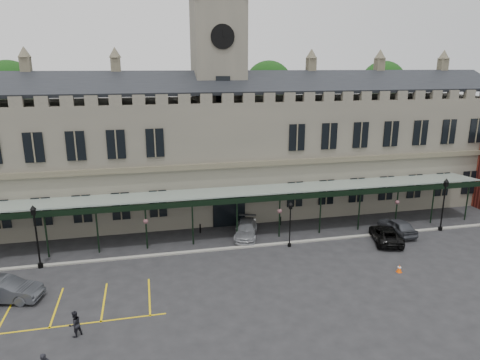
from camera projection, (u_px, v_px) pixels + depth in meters
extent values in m
plane|color=black|center=(258.00, 277.00, 32.11)|extent=(140.00, 140.00, 0.00)
cube|color=#5F5B4F|center=(219.00, 156.00, 45.62)|extent=(60.00, 10.00, 12.00)
cube|color=brown|center=(229.00, 165.00, 40.69)|extent=(60.00, 0.35, 0.50)
cube|color=black|center=(223.00, 82.00, 41.23)|extent=(60.00, 4.77, 2.20)
cube|color=black|center=(214.00, 81.00, 45.94)|extent=(60.00, 4.77, 2.20)
cube|color=black|center=(229.00, 208.00, 41.88)|extent=(3.20, 0.18, 3.80)
cube|color=#5F5B4F|center=(219.00, 109.00, 44.32)|extent=(5.00, 5.00, 22.00)
cylinder|color=silver|center=(223.00, 37.00, 40.08)|extent=(2.20, 0.12, 2.20)
cylinder|color=black|center=(223.00, 37.00, 40.02)|extent=(2.30, 0.04, 2.30)
cube|color=black|center=(223.00, 91.00, 41.39)|extent=(1.40, 0.12, 2.80)
cube|color=#8C9E93|center=(233.00, 192.00, 39.52)|extent=(50.00, 4.00, 0.40)
cube|color=black|center=(238.00, 201.00, 37.70)|extent=(50.00, 0.18, 0.50)
cube|color=gray|center=(241.00, 247.00, 37.28)|extent=(60.00, 0.40, 0.12)
cylinder|color=#332314|center=(19.00, 149.00, 49.41)|extent=(0.70, 0.70, 12.00)
sphere|color=black|center=(10.00, 87.00, 47.59)|extent=(6.00, 6.00, 6.00)
cylinder|color=#332314|center=(268.00, 140.00, 55.80)|extent=(0.70, 0.70, 12.00)
sphere|color=black|center=(269.00, 85.00, 53.98)|extent=(6.00, 6.00, 6.00)
cylinder|color=#332314|center=(378.00, 135.00, 59.21)|extent=(0.70, 0.70, 12.00)
sphere|color=black|center=(383.00, 84.00, 57.38)|extent=(6.00, 6.00, 6.00)
cylinder|color=black|center=(41.00, 266.00, 33.61)|extent=(0.40, 0.40, 0.33)
cylinder|color=black|center=(37.00, 241.00, 33.07)|extent=(0.13, 0.13, 4.45)
cube|color=black|center=(33.00, 212.00, 32.45)|extent=(0.31, 0.31, 0.45)
cone|color=black|center=(33.00, 207.00, 32.35)|extent=(0.49, 0.49, 0.33)
cylinder|color=black|center=(289.00, 245.00, 37.54)|extent=(0.32, 0.32, 0.27)
cylinder|color=black|center=(290.00, 228.00, 37.11)|extent=(0.11, 0.11, 3.54)
cube|color=black|center=(291.00, 207.00, 36.62)|extent=(0.25, 0.25, 0.35)
cone|color=black|center=(291.00, 203.00, 36.54)|extent=(0.39, 0.39, 0.27)
cylinder|color=black|center=(440.00, 229.00, 41.19)|extent=(0.40, 0.40, 0.33)
cylinder|color=black|center=(443.00, 208.00, 40.65)|extent=(0.13, 0.13, 4.46)
cube|color=black|center=(446.00, 184.00, 40.03)|extent=(0.31, 0.31, 0.45)
cone|color=black|center=(447.00, 180.00, 39.93)|extent=(0.49, 0.49, 0.33)
cube|color=#FB5407|center=(399.00, 272.00, 32.90)|extent=(0.34, 0.34, 0.04)
cone|color=#FB5407|center=(399.00, 268.00, 32.82)|extent=(0.40, 0.40, 0.63)
cylinder|color=silver|center=(399.00, 267.00, 32.80)|extent=(0.26, 0.26, 0.09)
cylinder|color=black|center=(253.00, 228.00, 41.20)|extent=(0.06, 0.06, 0.47)
cube|color=silver|center=(253.00, 225.00, 41.12)|extent=(0.64, 0.24, 1.13)
cylinder|color=black|center=(200.00, 228.00, 40.53)|extent=(0.15, 0.15, 0.86)
cylinder|color=black|center=(280.00, 221.00, 42.55)|extent=(0.15, 0.15, 0.83)
imported|color=#3B3D43|center=(4.00, 290.00, 28.73)|extent=(5.11, 2.79, 1.60)
imported|color=#93959A|center=(246.00, 229.00, 39.58)|extent=(3.32, 5.20, 1.40)
imported|color=black|center=(386.00, 235.00, 38.43)|extent=(3.59, 5.32, 1.35)
imported|color=#3B3D43|center=(397.00, 226.00, 40.23)|extent=(1.96, 4.52, 1.52)
imported|color=black|center=(75.00, 324.00, 24.94)|extent=(0.99, 0.97, 1.61)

